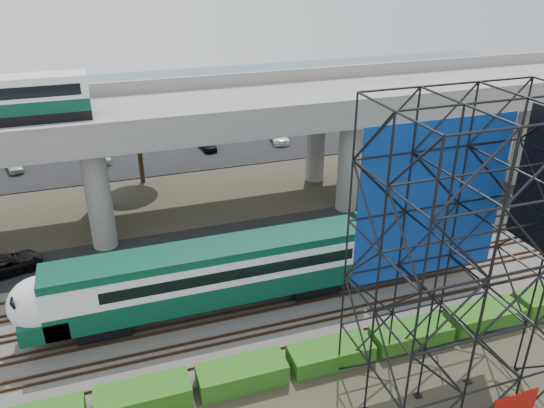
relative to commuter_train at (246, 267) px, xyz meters
name	(u,v)px	position (x,y,z in m)	size (l,w,h in m)	color
ground	(286,318)	(1.92, -2.00, -2.88)	(140.00, 140.00, 0.00)	#474233
ballast_bed	(276,298)	(1.92, 0.00, -2.78)	(90.00, 12.00, 0.20)	slate
service_road	(240,237)	(1.92, 8.50, -2.84)	(90.00, 5.00, 0.08)	black
parking_lot	(186,143)	(1.92, 32.00, -2.84)	(90.00, 18.00, 0.08)	black
harbor_water	(160,97)	(1.92, 54.00, -2.87)	(140.00, 40.00, 0.03)	#43606F
rail_tracks	(276,296)	(1.92, 0.00, -2.60)	(90.00, 9.52, 0.16)	#472D1E
commuter_train	(246,267)	(0.00, 0.00, 0.00)	(29.30, 3.06, 4.30)	black
overpass	(205,118)	(0.78, 14.00, 5.33)	(80.00, 12.00, 12.40)	#9E9B93
scaffold_tower	(466,265)	(7.57, -9.98, 4.59)	(9.36, 6.36, 15.00)	black
hedge_strip	(331,353)	(2.93, -6.30, -2.32)	(34.60, 1.80, 1.20)	#215A14
trees	(163,153)	(-2.75, 14.17, 2.69)	(40.94, 16.94, 7.69)	#382314
suv	(6,264)	(-14.74, 8.78, -2.14)	(2.18, 4.74, 1.32)	black
parked_cars	(202,136)	(3.85, 31.83, -2.17)	(38.91, 9.92, 1.32)	#BABABA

